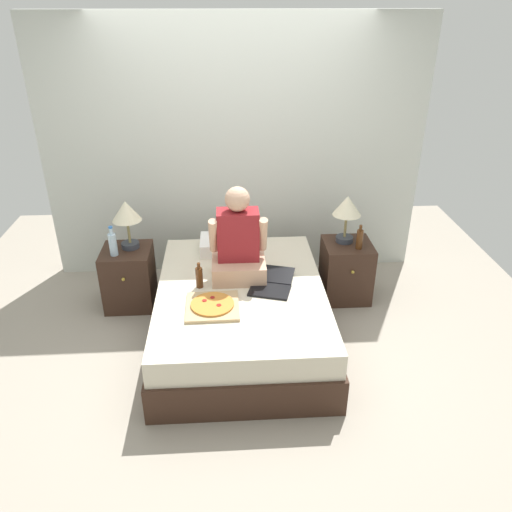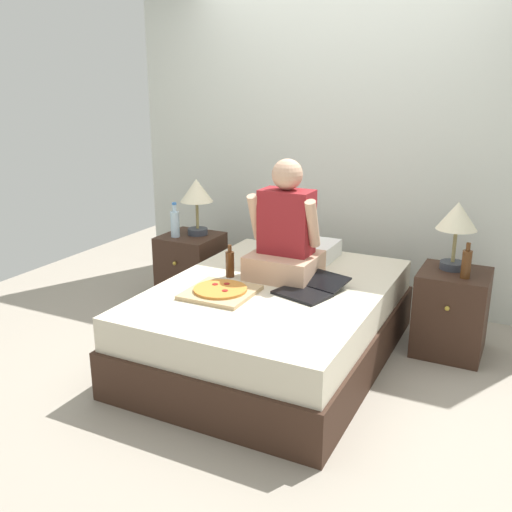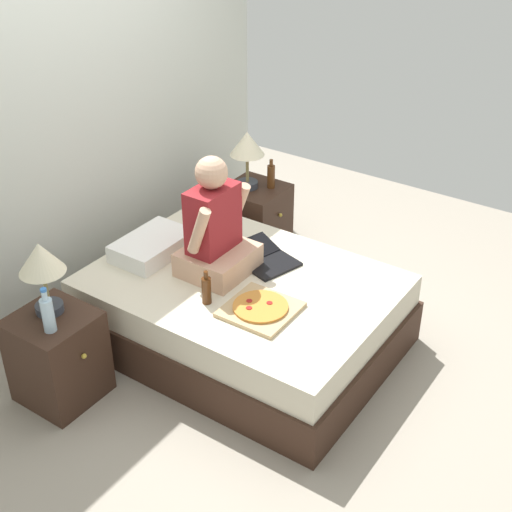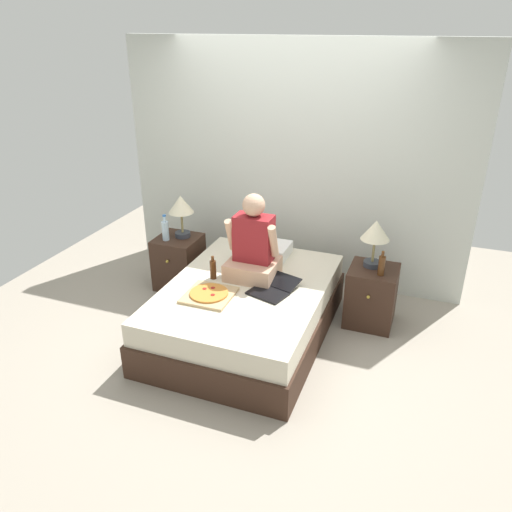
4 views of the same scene
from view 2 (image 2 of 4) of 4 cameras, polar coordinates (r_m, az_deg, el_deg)
ground_plane at (r=3.84m, az=1.71°, el=-10.02°), size 5.68×5.68×0.00m
wall_back at (r=4.67m, az=8.77°, el=10.77°), size 3.68×0.12×2.50m
bed at (r=3.73m, az=1.74°, el=-6.64°), size 1.39×1.90×0.50m
nightstand_left at (r=4.68m, az=-6.48°, el=-1.27°), size 0.44×0.47×0.57m
lamp_on_left_nightstand at (r=4.55m, az=-5.96°, el=6.14°), size 0.26×0.26×0.45m
water_bottle at (r=4.54m, az=-8.10°, el=3.28°), size 0.07×0.07×0.28m
nightstand_right at (r=4.01m, az=18.93°, el=-5.33°), size 0.44×0.47×0.57m
lamp_on_right_nightstand at (r=3.88m, az=19.46°, el=3.34°), size 0.26×0.26×0.45m
beer_bottle at (r=3.79m, az=20.30°, el=-0.71°), size 0.06×0.06×0.23m
pillow at (r=4.24m, az=4.53°, el=0.78°), size 0.52×0.34×0.12m
person_seated at (r=3.73m, az=2.96°, el=2.15°), size 0.47×0.40×0.78m
laptop at (r=3.53m, az=5.31°, el=-3.34°), size 0.42×0.49×0.07m
pizza_box at (r=3.49m, az=-3.59°, el=-3.56°), size 0.41×0.41×0.05m
beer_bottle_on_bed at (r=3.77m, az=-2.63°, el=-0.76°), size 0.06×0.06×0.22m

